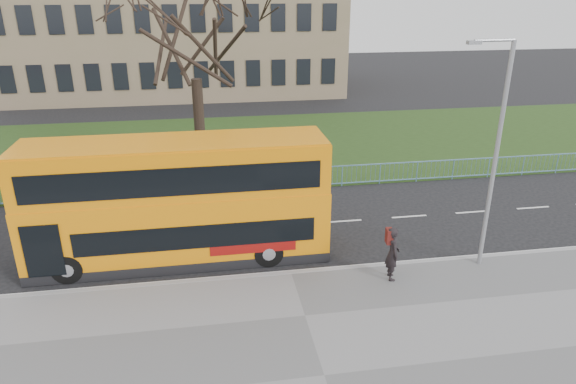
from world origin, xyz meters
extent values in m
plane|color=black|center=(0.00, 0.00, 0.00)|extent=(120.00, 120.00, 0.00)
cube|color=slate|center=(0.00, -6.75, 0.06)|extent=(80.00, 10.50, 0.12)
cube|color=gray|center=(0.00, -1.55, 0.07)|extent=(80.00, 0.20, 0.14)
cube|color=#223915|center=(0.00, 14.30, 0.04)|extent=(80.00, 15.40, 0.08)
cube|color=#7B6D4E|center=(-5.00, 35.00, 7.00)|extent=(30.00, 15.00, 14.00)
cube|color=orange|center=(-3.80, 0.40, 1.37)|extent=(10.71, 2.57, 1.99)
cube|color=orange|center=(-3.80, 0.40, 2.53)|extent=(10.71, 2.57, 0.34)
cube|color=orange|center=(-3.80, 0.40, 3.59)|extent=(10.66, 2.52, 1.78)
cube|color=black|center=(-3.19, -0.88, 1.44)|extent=(8.26, 0.06, 0.87)
cube|color=black|center=(-3.80, -0.86, 3.50)|extent=(9.85, 0.06, 0.97)
cylinder|color=black|center=(-7.62, -0.76, 0.53)|extent=(1.06, 0.29, 1.06)
cylinder|color=black|center=(-0.69, -0.74, 0.53)|extent=(1.06, 0.29, 1.06)
imported|color=black|center=(3.34, -2.45, 1.08)|extent=(0.53, 0.74, 1.91)
cylinder|color=#95979D|center=(6.87, -2.00, 4.04)|extent=(0.16, 0.16, 7.85)
cylinder|color=#95979D|center=(6.19, -2.05, 7.97)|extent=(1.38, 0.19, 0.10)
cube|color=#95979D|center=(5.50, -2.09, 7.92)|extent=(0.45, 0.21, 0.12)
camera|label=1|loc=(-2.63, -17.02, 9.53)|focal=32.00mm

